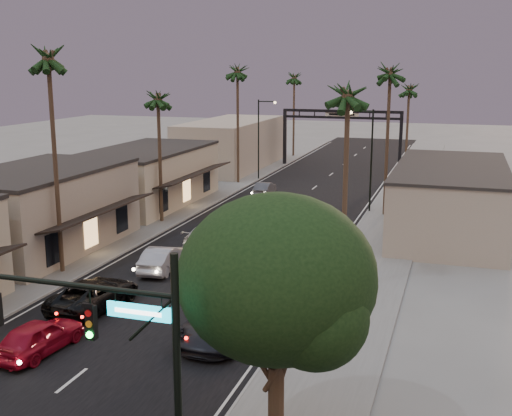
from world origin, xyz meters
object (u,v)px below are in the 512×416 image
Objects in this scene: corner_tree at (279,285)px; streetlight_right at (368,152)px; oncoming_red at (39,336)px; arch at (342,124)px; oncoming_silver at (162,259)px; curbside_near at (224,321)px; traffic_signal at (114,341)px; palm_ra at (348,88)px; palm_lc at (158,94)px; oncoming_pickup at (94,294)px; palm_lb at (48,52)px; palm_ld at (237,68)px; palm_rc at (409,86)px; palm_rb at (390,68)px; streetlight_left at (261,133)px; palm_far at (294,75)px; curbside_black at (266,287)px.

corner_tree is 0.98× the size of streetlight_right.
arch is at bearing -87.27° from oncoming_red.
streetlight_right reaches higher than oncoming_silver.
curbside_near is at bearing 124.68° from oncoming_silver.
palm_ra is (2.91, 20.00, 6.36)m from traffic_signal.
oncoming_red is at bearing 160.37° from corner_tree.
palm_ra reaches higher than streetlight_right.
palm_lc is 26.65m from oncoming_red.
curbside_near is at bearing 120.82° from corner_tree.
curbside_near is (7.91, -1.48, 0.07)m from oncoming_pickup.
palm_lb is 2.66× the size of oncoming_pickup.
corner_tree is at bearing 165.91° from oncoming_red.
palm_lb is at bearing 157.37° from curbside_near.
oncoming_red is at bearing -133.33° from palm_ra.
arch is at bearing 105.47° from streetlight_right.
palm_lc is at bearing -90.00° from palm_ld.
palm_rb is at bearing -90.00° from palm_rc.
traffic_signal is at bearing 142.98° from oncoming_red.
oncoming_pickup is at bearing 124.40° from traffic_signal.
palm_ra is 40.01m from palm_rc.
palm_rb is 20.09m from palm_rc.
oncoming_pickup is (5.14, -4.65, -12.59)m from palm_lb.
corner_tree is 0.58× the size of arch.
palm_rc is (-0.88, 56.55, 4.49)m from corner_tree.
oncoming_red is (5.74, -10.15, -12.61)m from palm_lb.
streetlight_left is at bearing 103.14° from traffic_signal.
streetlight_left is 1.58× the size of oncoming_pickup.
palm_lc is at bearing -90.41° from palm_far.
palm_lb is 1.25× the size of palm_rc.
palm_rc is at bearing 84.95° from streetlight_right.
oncoming_silver is (5.74, -30.67, -11.63)m from palm_ld.
palm_lc reaches higher than corner_tree.
palm_ld reaches higher than palm_far.
curbside_black is at bearing 92.80° from traffic_signal.
streetlight_left is 46.55m from oncoming_red.
curbside_black is (13.44, -33.63, -11.68)m from palm_ld.
corner_tree is 0.62× the size of palm_ld.
palm_lb reaches higher than oncoming_red.
palm_lb is at bearing 141.17° from corner_tree.
curbside_near is (-1.23, 11.87, -4.22)m from traffic_signal.
palm_lc is at bearing 139.88° from curbside_black.
oncoming_silver is (-8.55, 20.33, -4.30)m from traffic_signal.
arch is at bearing 75.80° from palm_lc.
palm_ra is 2.60× the size of curbside_black.
streetlight_left is 1.90× the size of oncoming_silver.
oncoming_pickup is (-12.06, -46.65, -9.68)m from palm_rc.
arch is 52.97m from oncoming_pickup.
palm_rc is (15.52, 6.00, 5.14)m from streetlight_left.
arch is (-9.48, 62.55, -0.45)m from corner_tree.
streetlight_right and streetlight_left have the same top height.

